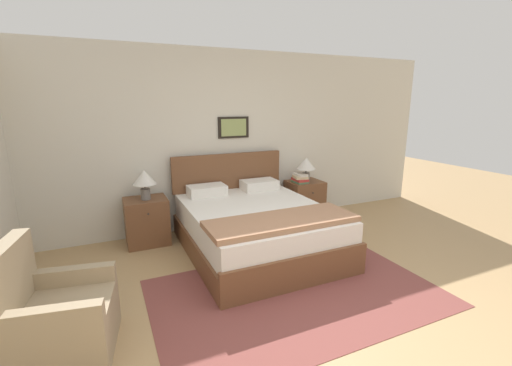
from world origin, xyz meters
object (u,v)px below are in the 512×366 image
Objects in this scene: bed at (256,227)px; table_lamp_by_door at (306,165)px; armchair at (55,318)px; nightstand_near_window at (147,221)px; nightstand_by_door at (304,200)px; table_lamp_near_window at (144,179)px.

bed reaches higher than table_lamp_by_door.
bed is at bearing 126.37° from armchair.
nightstand_near_window is (-1.23, 0.81, -0.01)m from bed.
bed is 5.40× the size of table_lamp_by_door.
armchair is at bearing -150.83° from nightstand_by_door.
armchair is at bearing -153.43° from bed.
armchair is 1.46× the size of nightstand_by_door.
table_lamp_near_window is at bearing -73.71° from nightstand_near_window.
nightstand_by_door is at bearing 128.97° from armchair.
table_lamp_by_door reaches higher than nightstand_by_door.
bed reaches higher than nightstand_near_window.
table_lamp_by_door is at bearing -99.77° from nightstand_by_door.
table_lamp_by_door reaches higher than nightstand_near_window.
table_lamp_near_window is at bearing 163.76° from armchair.
table_lamp_near_window is at bearing 180.00° from table_lamp_by_door.
armchair reaches higher than nightstand_near_window.
nightstand_by_door is at bearing 0.00° from nightstand_near_window.
armchair is 3.85m from nightstand_by_door.
nightstand_by_door is 2.53m from table_lamp_near_window.
nightstand_near_window is 2.47m from nightstand_by_door.
bed is 2.32× the size of armchair.
armchair is 2.08m from nightstand_near_window.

